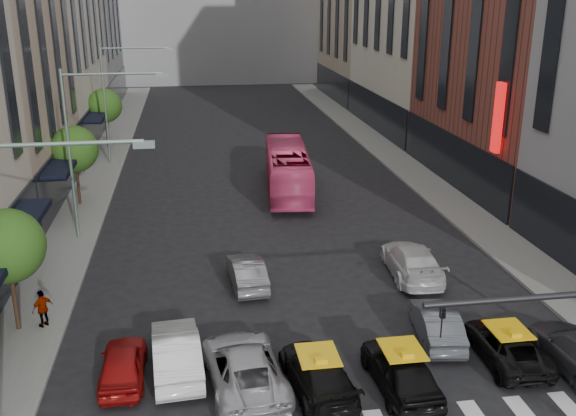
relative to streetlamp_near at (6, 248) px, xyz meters
name	(u,v)px	position (x,y,z in m)	size (l,w,h in m)	color
sidewalk_left	(94,186)	(-1.46, 26.00, -5.83)	(3.00, 96.00, 0.15)	slate
sidewalk_right	(414,173)	(21.54, 26.00, -5.83)	(3.00, 96.00, 0.15)	slate
tree_near	(7,246)	(-1.76, 6.00, -2.25)	(2.88, 2.88, 4.95)	black
tree_mid	(74,149)	(-1.76, 22.00, -2.25)	(2.88, 2.88, 4.95)	black
tree_far	(105,106)	(-1.76, 38.00, -2.25)	(2.88, 2.88, 4.95)	black
streetlamp_near	(6,248)	(0.00, 0.00, 0.00)	(5.38, 0.25, 9.00)	gray
streetlamp_mid	(86,132)	(0.00, 16.00, 0.00)	(5.38, 0.25, 9.00)	gray
streetlamp_far	(117,88)	(0.00, 32.00, 0.00)	(5.38, 0.25, 9.00)	gray
liberty_sign	(498,118)	(22.64, 16.00, 0.10)	(0.30, 0.70, 4.00)	red
car_red	(123,364)	(2.64, 1.97, -5.26)	(1.52, 3.78, 1.29)	maroon
car_white_front	(176,351)	(4.47, 2.28, -5.14)	(1.62, 4.65, 1.53)	white
car_silver	(244,366)	(6.74, 1.03, -5.17)	(2.43, 5.28, 1.47)	#ADACB2
taxi_left	(318,373)	(9.16, 0.36, -5.24)	(1.86, 4.58, 1.33)	black
taxi_center	(401,369)	(11.94, 0.01, -5.16)	(1.76, 4.38, 1.49)	black
car_grey_mid	(436,323)	(14.34, 2.97, -5.23)	(1.43, 4.10, 1.35)	#494B51
taxi_right	(507,345)	(16.32, 1.15, -5.30)	(2.02, 4.38, 1.22)	black
car_row2_left	(247,272)	(7.56, 8.87, -5.23)	(1.43, 4.11, 1.35)	gray
car_row2_right	(412,260)	(15.36, 8.76, -5.13)	(2.16, 5.31, 1.54)	silver
bus	(288,169)	(11.62, 23.07, -4.34)	(2.63, 11.23, 3.13)	#E5437A
pedestrian_far	(43,308)	(-0.78, 6.06, -4.98)	(0.91, 0.38, 1.55)	gray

